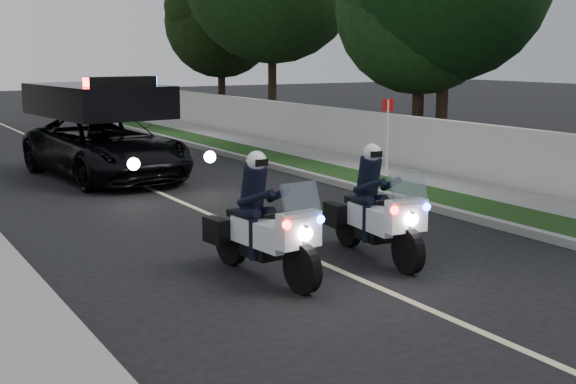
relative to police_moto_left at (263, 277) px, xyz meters
name	(u,v)px	position (x,y,z in m)	size (l,w,h in m)	color
ground	(389,293)	(1.13, -1.48, 0.00)	(120.00, 120.00, 0.00)	black
curb_right	(282,168)	(5.23, 8.52, 0.07)	(0.20, 60.00, 0.15)	gray
grass_verge	(304,166)	(5.93, 8.52, 0.08)	(1.20, 60.00, 0.16)	#193814
sidewalk_right	(342,163)	(7.23, 8.52, 0.08)	(1.40, 60.00, 0.16)	gray
property_wall	(371,137)	(8.23, 8.52, 0.75)	(0.22, 60.00, 1.50)	beige
lane_marking	(138,183)	(1.13, 8.52, 0.00)	(0.12, 50.00, 0.01)	#BFB78C
police_moto_left	(263,277)	(0.00, 0.00, 0.00)	(0.75, 2.15, 1.83)	silver
police_moto_right	(375,258)	(2.00, 0.00, 0.00)	(0.75, 2.13, 1.81)	white
police_suv	(107,178)	(0.72, 9.76, 0.00)	(2.68, 5.78, 2.81)	black
sign_post	(386,176)	(7.13, 6.33, 0.00)	(0.33, 0.33, 2.09)	#A81A0C
tree_right_b	(416,155)	(10.58, 9.23, 0.00)	(5.27, 5.27, 8.78)	#193D14
tree_right_c	(440,156)	(11.01, 8.60, 0.00)	(6.36, 6.36, 10.60)	black
tree_right_d	(272,127)	(11.02, 19.34, 0.00)	(7.53, 7.53, 12.56)	#1B3E14
tree_right_e	(222,118)	(11.26, 24.89, 0.00)	(5.46, 5.46, 9.09)	black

